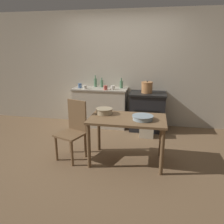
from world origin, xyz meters
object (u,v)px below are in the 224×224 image
bottle_mid_left (102,84)px  work_table (127,124)px  flour_sack (147,129)px  stove (147,111)px  mixing_bowl_small (143,117)px  bottle_far_left (95,82)px  cup_center (106,88)px  cup_center_right (113,88)px  bottle_left (121,84)px  cup_mid_right (80,86)px  chair (73,129)px  stock_pot (147,87)px  cup_center_left (85,87)px  mixing_bowl_large (104,111)px

bottle_mid_left → work_table: bearing=-64.5°
flour_sack → stove: bearing=91.8°
flour_sack → bottle_mid_left: 1.49m
mixing_bowl_small → bottle_far_left: bottle_far_left is taller
cup_center → mixing_bowl_small: bearing=-58.3°
work_table → cup_center_right: bearing=109.4°
work_table → bottle_far_left: 2.01m
bottle_left → cup_center_right: bearing=-122.0°
stove → cup_center: 1.05m
stove → cup_center_right: (-0.76, -0.10, 0.51)m
flour_sack → cup_center: 1.24m
bottle_mid_left → cup_mid_right: bottle_mid_left is taller
chair → bottle_far_left: (-0.10, 1.75, 0.49)m
stock_pot → cup_mid_right: stock_pot is taller
bottle_far_left → stock_pot: bearing=-10.5°
bottle_far_left → cup_center_right: (0.46, -0.30, -0.06)m
bottle_mid_left → cup_mid_right: 0.50m
bottle_far_left → cup_center_right: bearing=-32.4°
cup_center → cup_mid_right: cup_mid_right is taller
cup_center_left → bottle_left: bearing=19.7°
stove → work_table: 1.56m
stove → work_table: size_ratio=0.71×
work_table → bottle_mid_left: bottle_mid_left is taller
bottle_left → cup_center_left: 0.81m
mixing_bowl_large → cup_center: cup_center is taller
cup_center_left → bottle_mid_left: bearing=45.6°
work_table → cup_mid_right: (-1.27, 1.51, 0.31)m
flour_sack → cup_center: size_ratio=3.70×
cup_center_right → cup_mid_right: cup_mid_right is taller
mixing_bowl_small → bottle_far_left: 2.15m
mixing_bowl_large → cup_mid_right: 1.64m
cup_center_left → chair: bearing=-80.2°
cup_center_left → stove: bearing=5.4°
chair → bottle_mid_left: 1.79m
work_table → cup_center_left: size_ratio=13.40×
flour_sack → stock_pot: (-0.05, 0.44, 0.77)m
work_table → mixing_bowl_small: mixing_bowl_small is taller
bottle_left → stock_pot: bearing=-16.0°
bottle_far_left → bottle_left: bottle_far_left is taller
chair → bottle_mid_left: size_ratio=4.52×
mixing_bowl_large → stove: bearing=65.0°
stock_pot → mixing_bowl_small: bearing=-89.7°
mixing_bowl_large → bottle_left: 1.55m
cup_center → flour_sack: bearing=-19.5°
stock_pot → bottle_mid_left: 1.06m
cup_center_right → stove: bearing=7.2°
stove → bottle_mid_left: bottle_mid_left is taller
mixing_bowl_large → bottle_mid_left: (-0.42, 1.57, 0.18)m
stove → bottle_far_left: 1.36m
bottle_far_left → mixing_bowl_large: bearing=-70.3°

